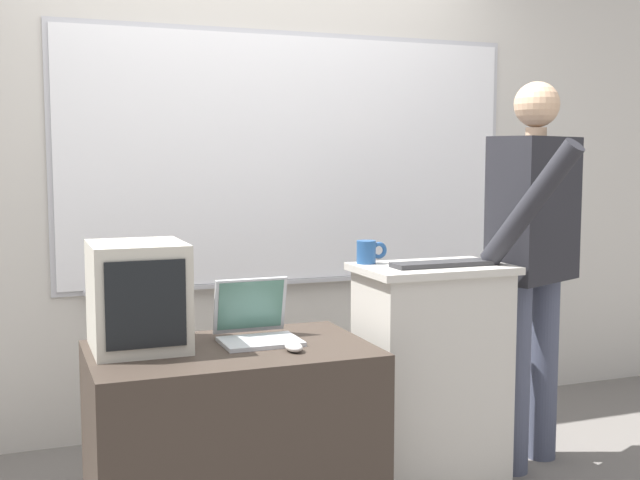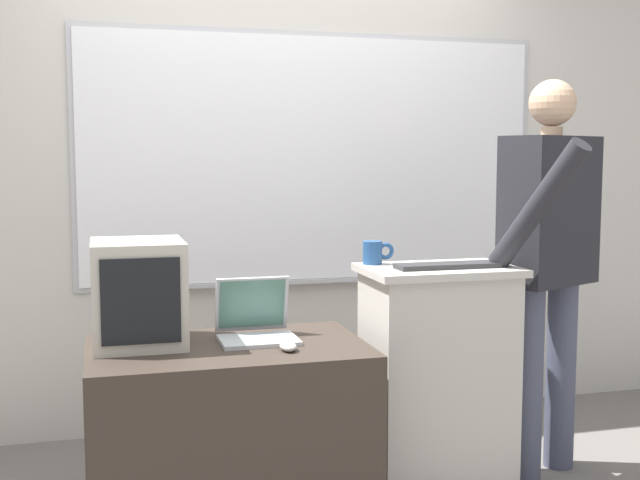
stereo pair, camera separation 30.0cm
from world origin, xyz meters
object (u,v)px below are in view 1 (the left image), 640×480
object	(u,v)px
crt_monitor	(138,296)
computer_mouse_by_laptop	(294,347)
coffee_mug	(368,252)
computer_mouse_by_keyboard	(493,259)
laptop	(255,324)
wireless_keyboard	(442,264)
lectern_podium	(431,376)
person_presenter	(534,246)
side_desk	(232,438)

from	to	relation	value
crt_monitor	computer_mouse_by_laptop	bearing A→B (deg)	-25.99
computer_mouse_by_laptop	coffee_mug	xyz separation A→B (m)	(0.44, 0.34, 0.29)
computer_mouse_by_keyboard	computer_mouse_by_laptop	bearing A→B (deg)	-170.30
laptop	wireless_keyboard	xyz separation A→B (m)	(0.77, -0.07, 0.20)
wireless_keyboard	computer_mouse_by_laptop	bearing A→B (deg)	-167.57
lectern_podium	person_presenter	size ratio (longest dim) A/B	0.55
person_presenter	computer_mouse_by_laptop	distance (m)	1.26
person_presenter	computer_mouse_by_keyboard	world-z (taller)	person_presenter
side_desk	computer_mouse_by_laptop	world-z (taller)	computer_mouse_by_laptop
person_presenter	laptop	bearing A→B (deg)	157.27
computer_mouse_by_laptop	coffee_mug	bearing A→B (deg)	37.30
laptop	wireless_keyboard	world-z (taller)	wireless_keyboard
computer_mouse_by_laptop	computer_mouse_by_keyboard	distance (m)	0.98
crt_monitor	coffee_mug	xyz separation A→B (m)	(0.96, 0.09, 0.11)
lectern_podium	crt_monitor	bearing A→B (deg)	177.75
computer_mouse_by_laptop	crt_monitor	bearing A→B (deg)	154.01
side_desk	computer_mouse_by_keyboard	size ratio (longest dim) A/B	10.26
side_desk	computer_mouse_by_keyboard	bearing A→B (deg)	0.99
computer_mouse_by_laptop	computer_mouse_by_keyboard	size ratio (longest dim) A/B	1.00
person_presenter	wireless_keyboard	distance (m)	0.53
person_presenter	crt_monitor	xyz separation A→B (m)	(-1.72, 0.00, -0.11)
computer_mouse_by_laptop	lectern_podium	bearing A→B (deg)	16.74
side_desk	person_presenter	xyz separation A→B (m)	(1.40, 0.11, 0.65)
computer_mouse_by_laptop	coffee_mug	distance (m)	0.63
person_presenter	computer_mouse_by_laptop	size ratio (longest dim) A/B	17.06
wireless_keyboard	crt_monitor	xyz separation A→B (m)	(-1.20, 0.10, -0.07)
laptop	crt_monitor	distance (m)	0.46
wireless_keyboard	lectern_podium	bearing A→B (deg)	104.22
laptop	wireless_keyboard	size ratio (longest dim) A/B	0.69
person_presenter	computer_mouse_by_keyboard	bearing A→B (deg)	174.33
lectern_podium	person_presenter	bearing A→B (deg)	4.86
side_desk	person_presenter	distance (m)	1.55
side_desk	computer_mouse_by_laptop	distance (m)	0.43
laptop	computer_mouse_by_keyboard	distance (m)	1.03
computer_mouse_by_keyboard	side_desk	bearing A→B (deg)	-179.01
laptop	computer_mouse_by_laptop	distance (m)	0.24
computer_mouse_by_keyboard	person_presenter	bearing A→B (deg)	18.20
person_presenter	crt_monitor	distance (m)	1.72
lectern_podium	coffee_mug	bearing A→B (deg)	149.58
coffee_mug	computer_mouse_by_laptop	bearing A→B (deg)	-142.70
wireless_keyboard	computer_mouse_by_keyboard	xyz separation A→B (m)	(0.25, 0.01, 0.01)
side_desk	coffee_mug	xyz separation A→B (m)	(0.64, 0.20, 0.65)
wireless_keyboard	computer_mouse_by_keyboard	world-z (taller)	computer_mouse_by_keyboard
person_presenter	crt_monitor	world-z (taller)	person_presenter
laptop	coffee_mug	size ratio (longest dim) A/B	2.18
wireless_keyboard	crt_monitor	bearing A→B (deg)	175.33
person_presenter	computer_mouse_by_laptop	bearing A→B (deg)	167.79
lectern_podium	side_desk	bearing A→B (deg)	-175.86
side_desk	lectern_podium	bearing A→B (deg)	4.14
computer_mouse_by_keyboard	wireless_keyboard	bearing A→B (deg)	-178.19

